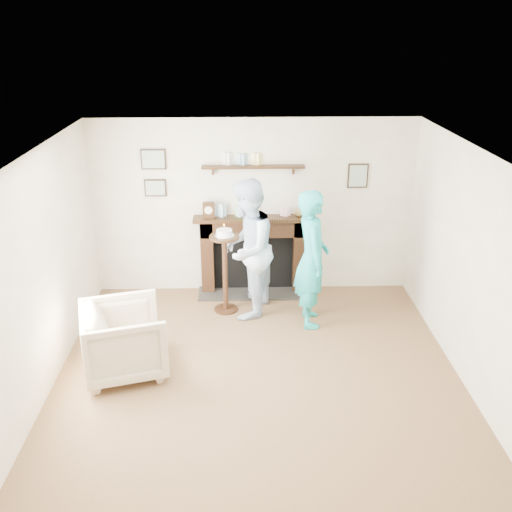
% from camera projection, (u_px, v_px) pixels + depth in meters
% --- Properties ---
extents(ground, '(5.00, 5.00, 0.00)m').
position_uv_depth(ground, '(259.00, 387.00, 6.19)').
color(ground, brown).
rests_on(ground, ground).
extents(room_shell, '(4.54, 5.02, 2.52)m').
position_uv_depth(room_shell, '(257.00, 225.00, 6.21)').
color(room_shell, beige).
rests_on(room_shell, ground).
extents(armchair, '(1.09, 1.07, 0.81)m').
position_uv_depth(armchair, '(128.00, 370.00, 6.49)').
color(armchair, tan).
rests_on(armchair, ground).
extents(man, '(0.92, 1.06, 1.86)m').
position_uv_depth(man, '(247.00, 313.00, 7.77)').
color(man, '#ADB6D8').
rests_on(man, ground).
extents(woman, '(0.45, 0.67, 1.80)m').
position_uv_depth(woman, '(309.00, 321.00, 7.55)').
color(woman, teal).
rests_on(woman, ground).
extents(pedestal_table, '(0.39, 0.39, 1.25)m').
position_uv_depth(pedestal_table, '(225.00, 258.00, 7.55)').
color(pedestal_table, black).
rests_on(pedestal_table, ground).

